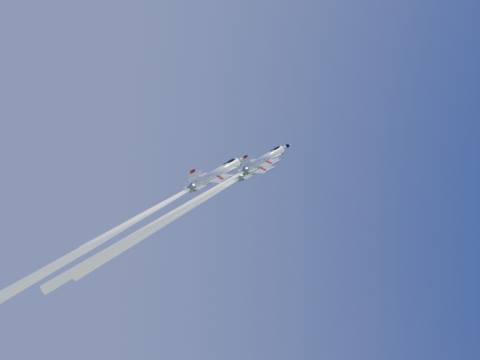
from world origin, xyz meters
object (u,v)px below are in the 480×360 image
object	(u,v)px
jet_right	(193,201)
jet_slot	(142,216)
jet_lead	(200,202)
jet_left	(175,197)

from	to	relation	value
jet_right	jet_slot	size ratio (longest dim) A/B	0.96
jet_lead	jet_slot	xyz separation A→B (m)	(-13.02, -4.01, -4.47)
jet_slot	jet_right	bearing A→B (deg)	44.90
jet_left	jet_slot	xyz separation A→B (m)	(-8.37, -7.86, -5.96)
jet_left	jet_right	size ratio (longest dim) A/B	0.75
jet_lead	jet_slot	bearing A→B (deg)	-95.39
jet_left	jet_slot	size ratio (longest dim) A/B	0.72
jet_left	jet_slot	world-z (taller)	jet_left
jet_right	jet_lead	bearing A→B (deg)	134.97
jet_lead	jet_slot	size ratio (longest dim) A/B	0.91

